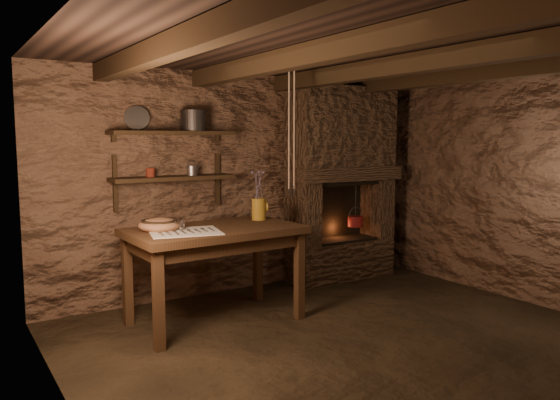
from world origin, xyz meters
TOP-DOWN VIEW (x-y plane):
  - floor at (0.00, 0.00)m, footprint 4.50×4.50m
  - back_wall at (0.00, 2.00)m, footprint 4.50×0.04m
  - left_wall at (-2.25, 0.00)m, footprint 0.04×4.00m
  - right_wall at (2.25, 0.00)m, footprint 0.04×4.00m
  - ceiling at (0.00, 0.00)m, footprint 4.50×4.00m
  - beam_far_left at (-1.50, 0.00)m, footprint 0.14×3.95m
  - beam_mid_left at (-0.50, 0.00)m, footprint 0.14×3.95m
  - beam_mid_right at (0.50, 0.00)m, footprint 0.14×3.95m
  - beam_far_right at (1.50, 0.00)m, footprint 0.14×3.95m
  - shelf_lower at (-0.85, 1.84)m, footprint 1.25×0.30m
  - shelf_upper at (-0.85, 1.84)m, footprint 1.25×0.30m
  - hearth at (1.25, 1.77)m, footprint 1.43×0.51m
  - work_table at (-0.75, 1.12)m, footprint 1.58×0.94m
  - linen_cloth at (-1.08, 1.02)m, footprint 0.69×0.60m
  - pewter_cutlery_row at (-1.08, 1.00)m, footprint 0.53×0.30m
  - drinking_glasses at (-1.06, 1.14)m, footprint 0.19×0.06m
  - stoneware_jug at (-0.17, 1.31)m, footprint 0.18×0.18m
  - wooden_bowl at (-1.22, 1.25)m, footprint 0.39×0.39m
  - iron_stockpot at (-0.62, 1.84)m, footprint 0.34×0.34m
  - tin_pan at (-1.17, 1.94)m, footprint 0.27×0.18m
  - small_kettle at (-0.65, 1.84)m, footprint 0.17×0.15m
  - rusty_tin at (-1.09, 1.84)m, footprint 0.11×0.11m
  - red_pot at (1.44, 1.72)m, footprint 0.21×0.21m
  - hanging_ropes at (0.05, 1.05)m, footprint 0.08×0.08m

SIDE VIEW (x-z plane):
  - floor at x=0.00m, z-range 0.00..0.00m
  - work_table at x=-0.75m, z-range 0.03..0.92m
  - red_pot at x=1.44m, z-range 0.43..0.97m
  - linen_cloth at x=-1.08m, z-range 0.89..0.90m
  - pewter_cutlery_row at x=-1.08m, z-range 0.90..0.91m
  - wooden_bowl at x=-1.22m, z-range 0.87..1.00m
  - drinking_glasses at x=-1.06m, z-range 0.90..0.97m
  - stoneware_jug at x=-0.17m, z-range 0.85..1.35m
  - back_wall at x=0.00m, z-range 0.00..2.40m
  - left_wall at x=-2.25m, z-range 0.00..2.40m
  - right_wall at x=2.25m, z-range 0.00..2.40m
  - hearth at x=1.25m, z-range 0.08..2.38m
  - shelf_lower at x=-0.85m, z-range 1.28..1.32m
  - rusty_tin at x=-1.09m, z-range 1.32..1.41m
  - small_kettle at x=-0.65m, z-range 1.29..1.45m
  - shelf_upper at x=-0.85m, z-range 1.73..1.77m
  - hanging_ropes at x=0.05m, z-range 1.20..2.40m
  - iron_stockpot at x=-0.62m, z-range 1.77..1.96m
  - tin_pan at x=-1.17m, z-range 1.77..2.02m
  - beam_far_left at x=-1.50m, z-range 2.23..2.39m
  - beam_mid_left at x=-0.50m, z-range 2.23..2.39m
  - beam_mid_right at x=0.50m, z-range 2.23..2.39m
  - beam_far_right at x=1.50m, z-range 2.23..2.39m
  - ceiling at x=0.00m, z-range 2.38..2.42m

